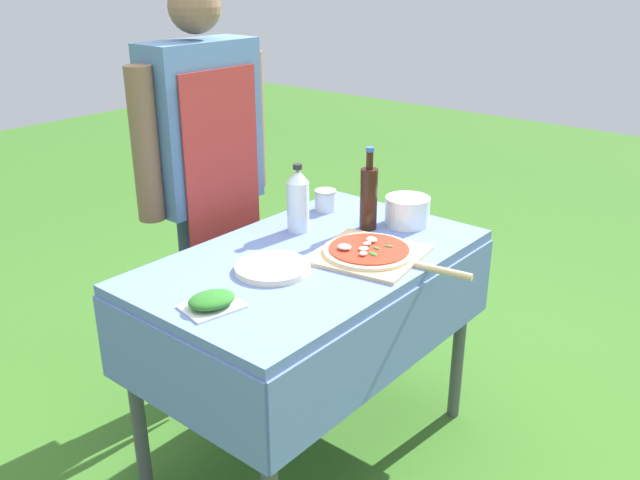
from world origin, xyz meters
The scene contains 10 objects.
ground_plane centered at (0.00, 0.00, 0.00)m, with size 12.00×12.00×0.00m, color #386B23.
prep_table centered at (0.00, 0.00, 0.69)m, with size 1.20×0.73×0.80m.
person_cook centered at (0.09, 0.61, 0.97)m, with size 0.62×0.21×1.65m.
pizza_on_peel centered at (0.12, -0.16, 0.81)m, with size 0.38×0.54×0.05m.
oil_bottle centered at (0.32, 0.00, 0.92)m, with size 0.06×0.06×0.30m.
water_bottle centered at (0.14, 0.18, 0.91)m, with size 0.08×0.08×0.25m.
herb_container centered at (-0.46, -0.02, 0.82)m, with size 0.18×0.16×0.04m.
mixing_tub centered at (0.45, -0.09, 0.85)m, with size 0.16×0.16×0.11m, color silver.
plate_stack centered at (-0.17, 0.01, 0.81)m, with size 0.24×0.24×0.02m.
sauce_jar centered at (0.37, 0.24, 0.83)m, with size 0.08×0.08×0.08m.
Camera 1 is at (-1.56, -1.34, 1.69)m, focal length 38.00 mm.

